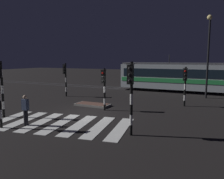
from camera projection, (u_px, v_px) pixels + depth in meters
The scene contains 13 objects.
ground_plane at pixel (85, 113), 15.52m from camera, with size 120.00×120.00×0.00m, color black.
rail_near at pixel (142, 90), 26.63m from camera, with size 80.00×0.12×0.03m, color #59595E.
rail_far at pixel (146, 89), 27.91m from camera, with size 80.00×0.12×0.03m, color #59595E.
crosswalk_zebra at pixel (60, 123), 13.07m from camera, with size 8.47×5.44×0.02m.
traffic_island at pixel (93, 105), 18.03m from camera, with size 2.77×1.20×0.18m.
traffic_light_corner_far_right at pixel (185, 81), 17.54m from camera, with size 0.36×0.42×3.07m.
traffic_light_corner_near_left at pixel (1, 81), 14.18m from camera, with size 0.36×0.42×3.54m.
traffic_light_median_centre at pixel (104, 83), 16.12m from camera, with size 0.36×0.42×3.02m.
traffic_light_corner_far_left at pixel (65, 75), 22.17m from camera, with size 0.36×0.42×3.27m.
traffic_light_corner_near_right at pixel (131, 88), 10.71m from camera, with size 0.36×0.42×3.56m.
street_lamp_trackside_right at pixel (208, 47), 20.70m from camera, with size 0.44×1.21×7.47m.
tram at pixel (190, 77), 24.83m from camera, with size 15.53×2.58×4.15m.
pedestrian_waiting_at_kerb at pixel (25, 110), 12.61m from camera, with size 0.36×0.24×1.71m.
Camera 1 is at (8.17, -12.90, 3.69)m, focal length 36.60 mm.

